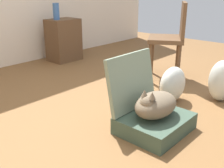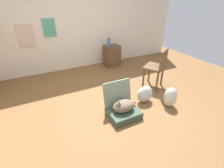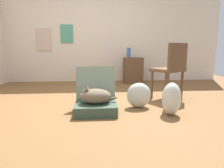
{
  "view_description": "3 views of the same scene",
  "coord_description": "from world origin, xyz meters",
  "px_view_note": "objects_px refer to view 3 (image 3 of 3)",
  "views": [
    {
      "loc": [
        -1.8,
        -1.52,
        1.12
      ],
      "look_at": [
        -0.2,
        -0.08,
        0.34
      ],
      "focal_mm": 43.61,
      "sensor_mm": 36.0,
      "label": 1
    },
    {
      "loc": [
        -1.33,
        -2.42,
        1.94
      ],
      "look_at": [
        -0.15,
        -0.08,
        0.5
      ],
      "focal_mm": 25.48,
      "sensor_mm": 36.0,
      "label": 2
    },
    {
      "loc": [
        -0.09,
        -2.95,
        0.84
      ],
      "look_at": [
        0.15,
        0.1,
        0.29
      ],
      "focal_mm": 30.88,
      "sensor_mm": 36.0,
      "label": 3
    }
  ],
  "objects_px": {
    "cat": "(95,96)",
    "side_table": "(133,70)",
    "vase_tall": "(129,53)",
    "suitcase_base": "(96,108)",
    "chair": "(171,68)",
    "plastic_bag_white": "(139,95)",
    "plastic_bag_clear": "(171,99)"
  },
  "relations": [
    {
      "from": "plastic_bag_white",
      "to": "side_table",
      "type": "distance_m",
      "value": 2.13
    },
    {
      "from": "plastic_bag_white",
      "to": "chair",
      "type": "bearing_deg",
      "value": 33.25
    },
    {
      "from": "side_table",
      "to": "chair",
      "type": "distance_m",
      "value": 1.74
    },
    {
      "from": "vase_tall",
      "to": "chair",
      "type": "height_order",
      "value": "chair"
    },
    {
      "from": "suitcase_base",
      "to": "plastic_bag_white",
      "type": "distance_m",
      "value": 0.67
    },
    {
      "from": "suitcase_base",
      "to": "plastic_bag_clear",
      "type": "bearing_deg",
      "value": -8.24
    },
    {
      "from": "cat",
      "to": "chair",
      "type": "height_order",
      "value": "chair"
    },
    {
      "from": "cat",
      "to": "chair",
      "type": "bearing_deg",
      "value": 26.11
    },
    {
      "from": "suitcase_base",
      "to": "chair",
      "type": "xyz_separation_m",
      "value": [
        1.24,
        0.61,
        0.47
      ]
    },
    {
      "from": "side_table",
      "to": "chair",
      "type": "bearing_deg",
      "value": -79.5
    },
    {
      "from": "chair",
      "to": "side_table",
      "type": "bearing_deg",
      "value": -110.41
    },
    {
      "from": "suitcase_base",
      "to": "vase_tall",
      "type": "distance_m",
      "value": 2.54
    },
    {
      "from": "plastic_bag_white",
      "to": "plastic_bag_clear",
      "type": "distance_m",
      "value": 0.5
    },
    {
      "from": "suitcase_base",
      "to": "side_table",
      "type": "relative_size",
      "value": 0.86
    },
    {
      "from": "side_table",
      "to": "vase_tall",
      "type": "relative_size",
      "value": 2.68
    },
    {
      "from": "suitcase_base",
      "to": "chair",
      "type": "relative_size",
      "value": 0.59
    },
    {
      "from": "side_table",
      "to": "vase_tall",
      "type": "bearing_deg",
      "value": -174.27
    },
    {
      "from": "cat",
      "to": "side_table",
      "type": "relative_size",
      "value": 0.77
    },
    {
      "from": "plastic_bag_white",
      "to": "side_table",
      "type": "xyz_separation_m",
      "value": [
        0.3,
        2.11,
        0.14
      ]
    },
    {
      "from": "cat",
      "to": "vase_tall",
      "type": "distance_m",
      "value": 2.5
    },
    {
      "from": "plastic_bag_white",
      "to": "vase_tall",
      "type": "height_order",
      "value": "vase_tall"
    },
    {
      "from": "plastic_bag_white",
      "to": "vase_tall",
      "type": "distance_m",
      "value": 2.18
    },
    {
      "from": "cat",
      "to": "chair",
      "type": "distance_m",
      "value": 1.43
    },
    {
      "from": "suitcase_base",
      "to": "plastic_bag_clear",
      "type": "height_order",
      "value": "plastic_bag_clear"
    },
    {
      "from": "plastic_bag_white",
      "to": "chair",
      "type": "distance_m",
      "value": 0.82
    },
    {
      "from": "plastic_bag_white",
      "to": "side_table",
      "type": "bearing_deg",
      "value": 81.79
    },
    {
      "from": "plastic_bag_clear",
      "to": "chair",
      "type": "bearing_deg",
      "value": 70.52
    },
    {
      "from": "suitcase_base",
      "to": "side_table",
      "type": "height_order",
      "value": "side_table"
    },
    {
      "from": "suitcase_base",
      "to": "side_table",
      "type": "distance_m",
      "value": 2.51
    },
    {
      "from": "suitcase_base",
      "to": "plastic_bag_white",
      "type": "relative_size",
      "value": 1.51
    },
    {
      "from": "chair",
      "to": "suitcase_base",
      "type": "bearing_deg",
      "value": -4.62
    },
    {
      "from": "chair",
      "to": "vase_tall",
      "type": "bearing_deg",
      "value": -106.6
    }
  ]
}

